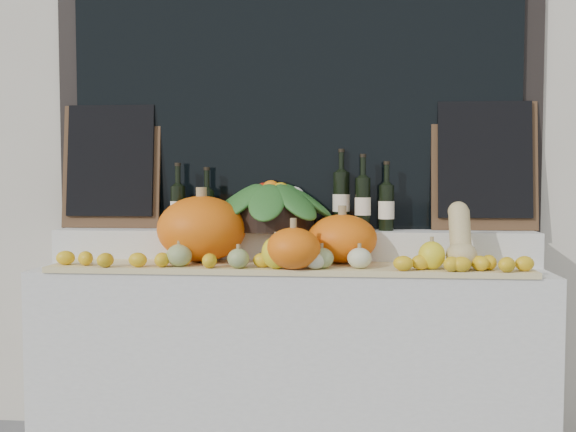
% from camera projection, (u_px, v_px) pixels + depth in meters
% --- Properties ---
extents(storefront_facade, '(7.00, 0.94, 4.50)m').
position_uv_depth(storefront_facade, '(300.00, 8.00, 3.60)').
color(storefront_facade, beige).
rests_on(storefront_facade, ground).
extents(display_sill, '(2.30, 0.55, 0.88)m').
position_uv_depth(display_sill, '(289.00, 361.00, 2.99)').
color(display_sill, silver).
rests_on(display_sill, ground).
extents(rear_tier, '(2.30, 0.25, 0.16)m').
position_uv_depth(rear_tier, '(292.00, 246.00, 3.11)').
color(rear_tier, silver).
rests_on(rear_tier, display_sill).
extents(straw_bedding, '(2.10, 0.32, 0.02)m').
position_uv_depth(straw_bedding, '(287.00, 268.00, 2.84)').
color(straw_bedding, tan).
rests_on(straw_bedding, display_sill).
extents(pumpkin_left, '(0.48, 0.48, 0.30)m').
position_uv_depth(pumpkin_left, '(202.00, 229.00, 2.95)').
color(pumpkin_left, orange).
rests_on(pumpkin_left, straw_bedding).
extents(pumpkin_right, '(0.33, 0.33, 0.22)m').
position_uv_depth(pumpkin_right, '(342.00, 239.00, 2.91)').
color(pumpkin_right, orange).
rests_on(pumpkin_right, straw_bedding).
extents(pumpkin_center, '(0.31, 0.31, 0.18)m').
position_uv_depth(pumpkin_center, '(293.00, 248.00, 2.71)').
color(pumpkin_center, orange).
rests_on(pumpkin_center, straw_bedding).
extents(butternut_squash, '(0.13, 0.20, 0.28)m').
position_uv_depth(butternut_squash, '(460.00, 239.00, 2.73)').
color(butternut_squash, tan).
rests_on(butternut_squash, straw_bedding).
extents(decorative_gourds, '(1.20, 0.16, 0.16)m').
position_uv_depth(decorative_gourds, '(305.00, 256.00, 2.73)').
color(decorative_gourds, '#3A661E').
rests_on(decorative_gourds, straw_bedding).
extents(lemon_heap, '(2.20, 0.16, 0.06)m').
position_uv_depth(lemon_heap, '(285.00, 261.00, 2.73)').
color(lemon_heap, gold).
rests_on(lemon_heap, straw_bedding).
extents(produce_bowl, '(0.64, 0.64, 0.25)m').
position_uv_depth(produce_bowl, '(271.00, 205.00, 3.09)').
color(produce_bowl, black).
rests_on(produce_bowl, rear_tier).
extents(wine_bottle_far_left, '(0.08, 0.08, 0.32)m').
position_uv_depth(wine_bottle_far_left, '(178.00, 207.00, 3.14)').
color(wine_bottle_far_left, black).
rests_on(wine_bottle_far_left, rear_tier).
extents(wine_bottle_near_left, '(0.08, 0.08, 0.30)m').
position_uv_depth(wine_bottle_near_left, '(207.00, 209.00, 3.14)').
color(wine_bottle_near_left, black).
rests_on(wine_bottle_near_left, rear_tier).
extents(wine_bottle_tall, '(0.08, 0.08, 0.39)m').
position_uv_depth(wine_bottle_tall, '(341.00, 200.00, 3.14)').
color(wine_bottle_tall, black).
rests_on(wine_bottle_tall, rear_tier).
extents(wine_bottle_near_right, '(0.08, 0.08, 0.37)m').
position_uv_depth(wine_bottle_near_right, '(363.00, 203.00, 3.07)').
color(wine_bottle_near_right, black).
rests_on(wine_bottle_near_right, rear_tier).
extents(wine_bottle_far_right, '(0.08, 0.08, 0.33)m').
position_uv_depth(wine_bottle_far_right, '(386.00, 207.00, 3.06)').
color(wine_bottle_far_right, black).
rests_on(wine_bottle_far_right, rear_tier).
extents(chalkboard_left, '(0.50, 0.10, 0.62)m').
position_uv_depth(chalkboard_left, '(111.00, 164.00, 3.23)').
color(chalkboard_left, '#4C331E').
rests_on(chalkboard_left, rear_tier).
extents(chalkboard_right, '(0.50, 0.10, 0.62)m').
position_uv_depth(chalkboard_right, '(484.00, 163.00, 3.07)').
color(chalkboard_right, '#4C331E').
rests_on(chalkboard_right, rear_tier).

